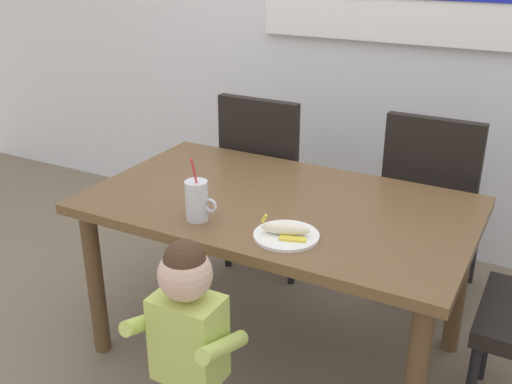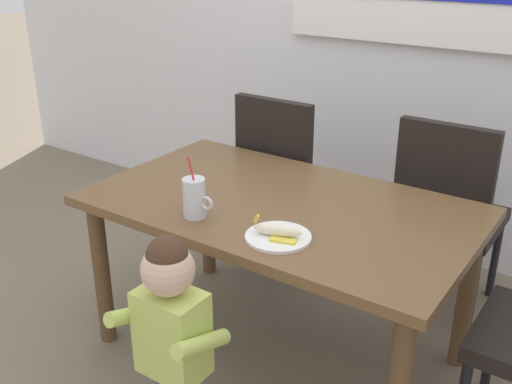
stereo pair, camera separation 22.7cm
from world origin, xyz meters
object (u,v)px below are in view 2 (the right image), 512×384
(snack_plate, at_px, (278,237))
(peeled_banana, at_px, (278,231))
(dining_chair_right, at_px, (447,207))
(milk_cup, at_px, (195,200))
(toddler_standing, at_px, (171,324))
(dining_table, at_px, (280,223))
(dining_chair_left, at_px, (285,174))

(snack_plate, distance_m, peeled_banana, 0.03)
(dining_chair_right, xyz_separation_m, milk_cup, (-0.64, -0.99, 0.23))
(milk_cup, bearing_deg, toddler_standing, -61.89)
(dining_table, distance_m, toddler_standing, 0.66)
(toddler_standing, xyz_separation_m, milk_cup, (-0.20, 0.37, 0.25))
(dining_chair_left, xyz_separation_m, snack_plate, (0.52, -0.89, 0.17))
(dining_chair_left, height_order, milk_cup, same)
(dining_chair_left, relative_size, milk_cup, 3.84)
(toddler_standing, relative_size, peeled_banana, 4.78)
(dining_table, bearing_deg, dining_chair_left, 120.17)
(dining_chair_left, distance_m, dining_chair_right, 0.82)
(snack_plate, bearing_deg, milk_cup, -175.90)
(dining_chair_right, bearing_deg, toddler_standing, 71.68)
(dining_table, height_order, snack_plate, snack_plate)
(dining_table, height_order, dining_chair_right, dining_chair_right)
(dining_chair_right, height_order, peeled_banana, dining_chair_right)
(dining_chair_left, bearing_deg, milk_cup, 100.84)
(dining_table, relative_size, dining_chair_left, 1.56)
(dining_chair_right, bearing_deg, snack_plate, 72.91)
(dining_table, height_order, toddler_standing, toddler_standing)
(dining_table, bearing_deg, toddler_standing, -89.31)
(dining_table, relative_size, milk_cup, 6.00)
(snack_plate, bearing_deg, dining_table, 121.13)
(dining_chair_right, height_order, snack_plate, dining_chair_right)
(snack_plate, height_order, peeled_banana, peeled_banana)
(dining_table, relative_size, toddler_standing, 1.79)
(toddler_standing, bearing_deg, peeled_banana, 68.56)
(snack_plate, bearing_deg, peeled_banana, -82.20)
(toddler_standing, distance_m, milk_cup, 0.49)
(dining_table, distance_m, dining_chair_left, 0.73)
(peeled_banana, bearing_deg, snack_plate, 97.80)
(dining_table, xyz_separation_m, dining_chair_left, (-0.36, 0.62, -0.08))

